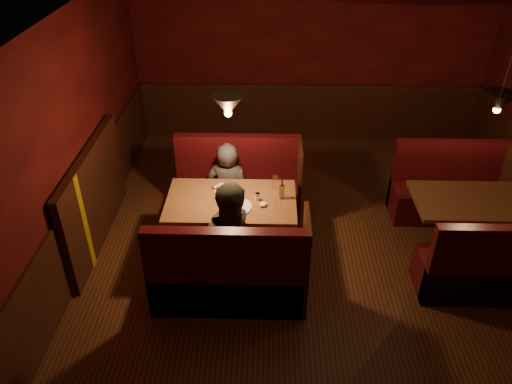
{
  "coord_description": "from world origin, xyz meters",
  "views": [
    {
      "loc": [
        -0.72,
        -4.84,
        4.17
      ],
      "look_at": [
        -0.85,
        0.11,
        0.95
      ],
      "focal_mm": 35.0,
      "sensor_mm": 36.0,
      "label": 1
    }
  ],
  "objects_px": {
    "main_bench_near": "(230,279)",
    "diner_a": "(227,174)",
    "second_bench_far": "(447,193)",
    "diner_b": "(235,226)",
    "main_bench_far": "(239,192)",
    "second_bench_near": "(489,272)",
    "second_table": "(467,213)",
    "main_table": "(233,213)"
  },
  "relations": [
    {
      "from": "main_table",
      "to": "main_bench_near",
      "type": "xyz_separation_m",
      "value": [
        0.02,
        -0.89,
        -0.27
      ]
    },
    {
      "from": "diner_a",
      "to": "second_bench_near",
      "type": "bearing_deg",
      "value": 160.79
    },
    {
      "from": "main_bench_far",
      "to": "main_bench_near",
      "type": "height_order",
      "value": "same"
    },
    {
      "from": "second_bench_far",
      "to": "second_bench_near",
      "type": "xyz_separation_m",
      "value": [
        0.0,
        -1.64,
        0.0
      ]
    },
    {
      "from": "second_table",
      "to": "second_bench_near",
      "type": "xyz_separation_m",
      "value": [
        0.03,
        -0.82,
        -0.23
      ]
    },
    {
      "from": "second_bench_near",
      "to": "diner_a",
      "type": "relative_size",
      "value": 0.95
    },
    {
      "from": "main_table",
      "to": "main_bench_far",
      "type": "relative_size",
      "value": 0.91
    },
    {
      "from": "diner_b",
      "to": "main_table",
      "type": "bearing_deg",
      "value": 78.95
    },
    {
      "from": "main_bench_far",
      "to": "second_table",
      "type": "distance_m",
      "value": 2.99
    },
    {
      "from": "second_bench_far",
      "to": "main_bench_far",
      "type": "bearing_deg",
      "value": -178.04
    },
    {
      "from": "second_bench_far",
      "to": "diner_b",
      "type": "distance_m",
      "value": 3.31
    },
    {
      "from": "main_bench_near",
      "to": "second_bench_near",
      "type": "xyz_separation_m",
      "value": [
        2.93,
        0.23,
        -0.03
      ]
    },
    {
      "from": "main_table",
      "to": "second_bench_near",
      "type": "xyz_separation_m",
      "value": [
        2.94,
        -0.66,
        -0.3
      ]
    },
    {
      "from": "main_table",
      "to": "diner_a",
      "type": "distance_m",
      "value": 0.7
    },
    {
      "from": "second_bench_far",
      "to": "diner_b",
      "type": "xyz_separation_m",
      "value": [
        -2.87,
        -1.55,
        0.52
      ]
    },
    {
      "from": "main_bench_near",
      "to": "second_bench_far",
      "type": "distance_m",
      "value": 3.47
    },
    {
      "from": "main_table",
      "to": "diner_b",
      "type": "distance_m",
      "value": 0.62
    },
    {
      "from": "diner_b",
      "to": "main_bench_far",
      "type": "bearing_deg",
      "value": 74.0
    },
    {
      "from": "main_bench_far",
      "to": "second_bench_near",
      "type": "bearing_deg",
      "value": -27.78
    },
    {
      "from": "main_bench_far",
      "to": "second_table",
      "type": "height_order",
      "value": "main_bench_far"
    },
    {
      "from": "main_bench_far",
      "to": "main_bench_near",
      "type": "distance_m",
      "value": 1.77
    },
    {
      "from": "second_table",
      "to": "second_bench_far",
      "type": "relative_size",
      "value": 0.9
    },
    {
      "from": "diner_a",
      "to": "diner_b",
      "type": "distance_m",
      "value": 1.26
    },
    {
      "from": "diner_a",
      "to": "second_bench_far",
      "type": "bearing_deg",
      "value": -169.88
    },
    {
      "from": "main_bench_near",
      "to": "second_bench_far",
      "type": "xyz_separation_m",
      "value": [
        2.93,
        1.87,
        -0.03
      ]
    },
    {
      "from": "main_bench_far",
      "to": "diner_a",
      "type": "bearing_deg",
      "value": -121.76
    },
    {
      "from": "second_table",
      "to": "second_bench_far",
      "type": "distance_m",
      "value": 0.85
    },
    {
      "from": "second_bench_near",
      "to": "diner_a",
      "type": "bearing_deg",
      "value": 156.48
    },
    {
      "from": "main_bench_far",
      "to": "diner_a",
      "type": "xyz_separation_m",
      "value": [
        -0.13,
        -0.21,
        0.42
      ]
    },
    {
      "from": "main_bench_near",
      "to": "second_bench_far",
      "type": "height_order",
      "value": "main_bench_near"
    },
    {
      "from": "main_bench_near",
      "to": "diner_a",
      "type": "distance_m",
      "value": 1.62
    },
    {
      "from": "main_table",
      "to": "second_table",
      "type": "height_order",
      "value": "main_table"
    },
    {
      "from": "main_bench_near",
      "to": "diner_b",
      "type": "xyz_separation_m",
      "value": [
        0.05,
        0.32,
        0.5
      ]
    },
    {
      "from": "second_bench_far",
      "to": "diner_a",
      "type": "bearing_deg",
      "value": -174.18
    },
    {
      "from": "diner_a",
      "to": "second_table",
      "type": "bearing_deg",
      "value": 174.75
    },
    {
      "from": "main_table",
      "to": "second_bench_far",
      "type": "relative_size",
      "value": 1.03
    },
    {
      "from": "second_table",
      "to": "diner_a",
      "type": "xyz_separation_m",
      "value": [
        -3.02,
        0.51,
        0.22
      ]
    },
    {
      "from": "second_bench_far",
      "to": "diner_a",
      "type": "distance_m",
      "value": 3.1
    },
    {
      "from": "main_bench_near",
      "to": "diner_a",
      "type": "relative_size",
      "value": 1.08
    },
    {
      "from": "main_table",
      "to": "diner_a",
      "type": "xyz_separation_m",
      "value": [
        -0.11,
        0.67,
        0.15
      ]
    },
    {
      "from": "main_bench_far",
      "to": "main_bench_near",
      "type": "xyz_separation_m",
      "value": [
        0.0,
        -1.77,
        0.0
      ]
    },
    {
      "from": "second_table",
      "to": "diner_a",
      "type": "relative_size",
      "value": 0.86
    }
  ]
}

